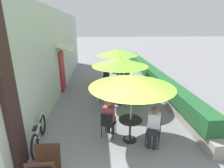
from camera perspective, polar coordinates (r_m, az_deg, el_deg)
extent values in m
cube|color=#B2C1AD|center=(10.37, -16.57, 10.50)|extent=(0.24, 13.89, 4.20)
cube|color=black|center=(4.40, -30.94, -1.08)|extent=(0.12, 0.56, 4.20)
cube|color=maroon|center=(9.85, -15.92, 3.95)|extent=(0.08, 0.96, 2.10)
cube|color=beige|center=(9.57, -14.75, 11.58)|extent=(0.78, 1.80, 0.30)
cube|color=gray|center=(10.90, 12.65, 1.04)|extent=(0.44, 12.89, 0.45)
cube|color=#235B2D|center=(10.76, 12.84, 3.61)|extent=(0.60, 12.24, 0.56)
cylinder|color=black|center=(5.73, 5.79, -17.59)|extent=(0.44, 0.44, 0.02)
cylinder|color=black|center=(5.54, 5.91, -14.66)|extent=(0.06, 0.06, 0.70)
cylinder|color=black|center=(5.36, 6.03, -11.52)|extent=(0.70, 0.70, 0.02)
cylinder|color=#B7B7BC|center=(5.21, 6.15, -8.46)|extent=(0.04, 0.04, 2.06)
cone|color=#8CD138|center=(4.87, 6.50, 1.11)|extent=(2.41, 2.41, 0.35)
sphere|color=#B7B7BC|center=(4.82, 6.58, 3.19)|extent=(0.07, 0.07, 0.07)
cube|color=black|center=(5.66, -1.05, -12.70)|extent=(0.53, 0.53, 0.04)
cube|color=black|center=(5.40, -1.76, -11.74)|extent=(0.36, 0.18, 0.42)
cylinder|color=black|center=(5.87, 1.29, -14.04)|extent=(0.02, 0.02, 0.45)
cylinder|color=black|center=(5.98, -2.08, -13.42)|extent=(0.02, 0.02, 0.45)
cylinder|color=black|center=(5.59, 0.09, -15.90)|extent=(0.02, 0.02, 0.45)
cylinder|color=black|center=(5.70, -3.45, -15.20)|extent=(0.02, 0.02, 0.45)
cylinder|color=#23232D|center=(5.89, 0.34, -13.78)|extent=(0.11, 0.11, 0.47)
cylinder|color=#23232D|center=(5.94, -1.16, -13.51)|extent=(0.11, 0.11, 0.47)
cube|color=#23232D|center=(5.69, -0.73, -11.58)|extent=(0.42, 0.45, 0.12)
cube|color=#AD424C|center=(5.48, -1.15, -9.84)|extent=(0.40, 0.34, 0.50)
sphere|color=#A87556|center=(5.33, -1.10, -6.24)|extent=(0.20, 0.20, 0.20)
cube|color=black|center=(5.41, 13.33, -14.88)|extent=(0.53, 0.53, 0.04)
cube|color=black|center=(5.46, 13.72, -12.00)|extent=(0.36, 0.18, 0.42)
cylinder|color=black|center=(5.40, 10.93, -17.65)|extent=(0.02, 0.02, 0.45)
cylinder|color=black|center=(5.38, 14.91, -18.14)|extent=(0.02, 0.02, 0.45)
cylinder|color=black|center=(5.69, 11.52, -15.60)|extent=(0.02, 0.02, 0.45)
cylinder|color=black|center=(5.67, 15.25, -16.05)|extent=(0.02, 0.02, 0.45)
cylinder|color=#23232D|center=(5.38, 12.04, -17.71)|extent=(0.11, 0.11, 0.47)
cylinder|color=#23232D|center=(5.37, 13.81, -17.93)|extent=(0.11, 0.11, 0.47)
cube|color=#23232D|center=(5.29, 13.28, -14.67)|extent=(0.42, 0.45, 0.12)
cube|color=white|center=(5.25, 13.62, -11.74)|extent=(0.40, 0.34, 0.50)
sphere|color=brown|center=(5.06, 13.91, -8.21)|extent=(0.20, 0.20, 0.20)
cylinder|color=#B73D3D|center=(5.42, 6.45, -10.46)|extent=(0.07, 0.07, 0.09)
cylinder|color=black|center=(8.08, 2.44, -6.28)|extent=(0.44, 0.44, 0.02)
cylinder|color=black|center=(7.94, 2.47, -3.99)|extent=(0.06, 0.06, 0.70)
cylinder|color=black|center=(7.81, 2.51, -1.63)|extent=(0.70, 0.70, 0.02)
cylinder|color=#B7B7BC|center=(7.71, 2.54, 0.61)|extent=(0.04, 0.04, 2.06)
cone|color=#8CD138|center=(7.49, 2.64, 7.23)|extent=(2.41, 2.41, 0.35)
sphere|color=#B7B7BC|center=(7.45, 2.66, 8.62)|extent=(0.07, 0.07, 0.07)
cube|color=black|center=(7.98, -2.49, -3.17)|extent=(0.47, 0.47, 0.04)
cube|color=black|center=(7.74, -2.73, -2.22)|extent=(0.38, 0.10, 0.42)
cylinder|color=black|center=(8.21, -1.02, -4.24)|extent=(0.02, 0.02, 0.45)
cylinder|color=black|center=(8.26, -3.50, -4.12)|extent=(0.02, 0.02, 0.45)
cylinder|color=black|center=(7.88, -1.38, -5.23)|extent=(0.02, 0.02, 0.45)
cylinder|color=black|center=(7.93, -3.96, -5.10)|extent=(0.02, 0.02, 0.45)
cube|color=black|center=(7.89, 7.51, -3.59)|extent=(0.47, 0.47, 0.04)
cube|color=black|center=(7.99, 7.56, -1.70)|extent=(0.38, 0.10, 0.42)
cylinder|color=black|center=(7.81, 6.12, -5.56)|extent=(0.02, 0.02, 0.45)
cylinder|color=black|center=(7.81, 8.77, -5.66)|extent=(0.02, 0.02, 0.45)
cylinder|color=black|center=(8.14, 6.17, -4.55)|extent=(0.02, 0.02, 0.45)
cylinder|color=black|center=(8.14, 8.71, -4.64)|extent=(0.02, 0.02, 0.45)
cylinder|color=#B73D3D|center=(7.75, 1.66, -1.34)|extent=(0.07, 0.07, 0.09)
cylinder|color=black|center=(10.85, 1.72, 0.23)|extent=(0.44, 0.44, 0.02)
cylinder|color=black|center=(10.74, 1.74, 2.00)|extent=(0.06, 0.06, 0.70)
cylinder|color=black|center=(10.65, 1.76, 3.80)|extent=(0.70, 0.70, 0.02)
cylinder|color=#B7B7BC|center=(10.58, 1.77, 5.48)|extent=(0.04, 0.04, 2.06)
cone|color=#8CD138|center=(10.42, 1.82, 10.35)|extent=(2.41, 2.41, 0.35)
sphere|color=#B7B7BC|center=(10.39, 1.83, 11.35)|extent=(0.07, 0.07, 0.07)
cube|color=black|center=(10.64, -1.95, 2.34)|extent=(0.42, 0.42, 0.04)
cube|color=black|center=(10.41, -1.87, 3.17)|extent=(0.38, 0.05, 0.42)
cylinder|color=black|center=(10.89, -1.08, 1.49)|extent=(0.02, 0.02, 0.45)
cylinder|color=black|center=(10.86, -2.97, 1.42)|extent=(0.02, 0.02, 0.45)
cylinder|color=black|center=(10.55, -0.87, 0.93)|extent=(0.02, 0.02, 0.45)
cylinder|color=black|center=(10.52, -2.82, 0.86)|extent=(0.02, 0.02, 0.45)
cylinder|color=#23232D|center=(10.88, -1.60, 1.52)|extent=(0.11, 0.11, 0.47)
cylinder|color=#23232D|center=(10.87, -2.44, 1.49)|extent=(0.11, 0.11, 0.47)
cube|color=#23232D|center=(10.70, -2.00, 2.88)|extent=(0.32, 0.37, 0.12)
cube|color=white|center=(10.53, -1.96, 4.03)|extent=(0.35, 0.24, 0.50)
sphere|color=#A87556|center=(10.47, -1.99, 6.02)|extent=(0.20, 0.20, 0.20)
cube|color=black|center=(10.21, 4.17, 1.61)|extent=(0.55, 0.55, 0.04)
cube|color=black|center=(10.27, 4.98, 2.91)|extent=(0.23, 0.34, 0.42)
cylinder|color=black|center=(10.30, 2.73, 0.47)|extent=(0.02, 0.02, 0.45)
cylinder|color=black|center=(10.03, 4.04, -0.03)|extent=(0.02, 0.02, 0.45)
cylinder|color=black|center=(10.52, 4.24, 0.83)|extent=(0.02, 0.02, 0.45)
cylinder|color=black|center=(10.26, 5.56, 0.35)|extent=(0.02, 0.02, 0.45)
cube|color=black|center=(11.34, 3.02, 3.33)|extent=(0.54, 0.54, 0.04)
cube|color=black|center=(11.36, 2.16, 4.45)|extent=(0.20, 0.35, 0.42)
cylinder|color=black|center=(11.18, 3.55, 1.90)|extent=(0.02, 0.02, 0.45)
cylinder|color=black|center=(11.51, 4.15, 2.36)|extent=(0.02, 0.02, 0.45)
cylinder|color=black|center=(11.30, 1.83, 2.11)|extent=(0.02, 0.02, 0.45)
cylinder|color=black|center=(11.63, 2.47, 2.56)|extent=(0.02, 0.02, 0.45)
torus|color=black|center=(6.24, -21.69, -12.20)|extent=(0.13, 0.67, 0.67)
torus|color=black|center=(5.33, -23.92, -18.15)|extent=(0.13, 0.67, 0.67)
cylinder|color=silver|center=(5.68, -22.93, -13.39)|extent=(0.13, 0.87, 0.04)
cylinder|color=silver|center=(5.61, -23.12, -15.87)|extent=(0.11, 0.63, 0.42)
cylinder|color=silver|center=(5.38, -23.73, -14.15)|extent=(0.04, 0.04, 0.23)
cube|color=black|center=(5.32, -23.89, -13.08)|extent=(0.12, 0.23, 0.05)
cylinder|color=silver|center=(6.04, -22.15, -9.54)|extent=(0.08, 0.46, 0.03)
cube|color=#422819|center=(4.59, -20.17, -22.77)|extent=(0.57, 0.24, 0.85)
cube|color=black|center=(4.59, -20.13, -22.45)|extent=(0.47, 0.17, 0.64)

